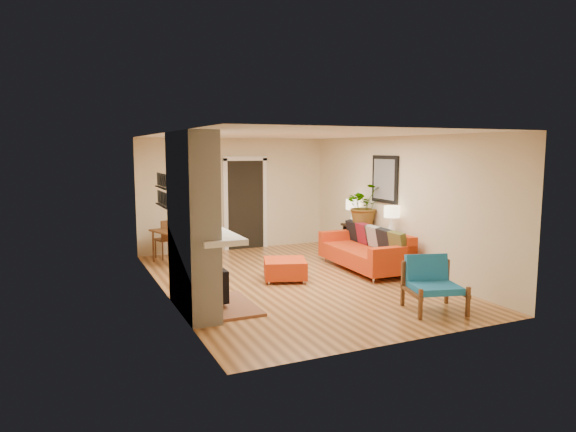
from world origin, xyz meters
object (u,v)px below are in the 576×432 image
object	(u,v)px
lamp_far	(353,209)
houseplant	(365,205)
console_table	(370,236)
ottoman	(285,268)
lamp_near	(392,216)
blue_chair	(432,281)
sofa	(368,250)
dining_table	(176,236)

from	to	relation	value
lamp_far	houseplant	size ratio (longest dim) A/B	0.59
console_table	lamp_far	world-z (taller)	lamp_far
ottoman	lamp_near	size ratio (longest dim) A/B	1.74
ottoman	blue_chair	distance (m)	2.76
sofa	console_table	xyz separation A→B (m)	(0.34, 0.43, 0.20)
blue_chair	houseplant	bearing A→B (deg)	74.66
lamp_far	houseplant	bearing A→B (deg)	-91.17
dining_table	lamp_near	size ratio (longest dim) A/B	2.99
sofa	dining_table	world-z (taller)	sofa
dining_table	console_table	world-z (taller)	dining_table
blue_chair	ottoman	bearing A→B (deg)	117.77
blue_chair	dining_table	bearing A→B (deg)	120.86
dining_table	sofa	bearing A→B (deg)	-31.90
sofa	lamp_far	size ratio (longest dim) A/B	4.09
dining_table	console_table	bearing A→B (deg)	-24.16
blue_chair	lamp_far	distance (m)	3.85
lamp_near	lamp_far	size ratio (longest dim) A/B	1.00
dining_table	lamp_far	world-z (taller)	lamp_far
sofa	lamp_far	xyz separation A→B (m)	(0.34, 1.13, 0.69)
lamp_near	ottoman	bearing A→B (deg)	175.45
sofa	houseplant	bearing A→B (deg)	63.24
sofa	houseplant	xyz separation A→B (m)	(0.33, 0.65, 0.81)
ottoman	dining_table	size ratio (longest dim) A/B	0.58
lamp_near	lamp_far	distance (m)	1.43
blue_chair	houseplant	size ratio (longest dim) A/B	1.00
houseplant	blue_chair	bearing A→B (deg)	-105.34
blue_chair	lamp_near	bearing A→B (deg)	68.53
console_table	lamp_near	xyz separation A→B (m)	(0.00, -0.73, 0.49)
ottoman	houseplant	size ratio (longest dim) A/B	1.02
ottoman	lamp_far	world-z (taller)	lamp_far
sofa	ottoman	size ratio (longest dim) A/B	2.35
console_table	houseplant	world-z (taller)	houseplant
lamp_far	houseplant	xyz separation A→B (m)	(-0.01, -0.49, 0.12)
sofa	console_table	bearing A→B (deg)	51.88
sofa	dining_table	distance (m)	3.91
ottoman	lamp_far	xyz separation A→B (m)	(2.17, 1.26, 0.85)
blue_chair	lamp_far	xyz separation A→B (m)	(0.89, 3.70, 0.64)
blue_chair	console_table	size ratio (longest dim) A/B	0.50
dining_table	blue_chair	bearing A→B (deg)	-59.14
houseplant	dining_table	bearing A→B (deg)	158.69
blue_chair	lamp_near	world-z (taller)	lamp_near
blue_chair	houseplant	distance (m)	3.41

